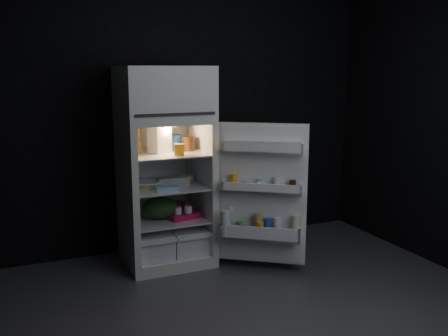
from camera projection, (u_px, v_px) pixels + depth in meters
name	position (u px, v px, depth m)	size (l,w,h in m)	color
floor	(254.00, 318.00, 3.57)	(4.00, 3.40, 0.00)	#49494E
wall_back	(176.00, 111.00, 4.84)	(4.00, 0.00, 2.70)	black
refrigerator	(164.00, 159.00, 4.48)	(0.76, 0.71, 1.78)	white
fridge_door	(262.00, 196.00, 4.27)	(0.70, 0.57, 1.22)	white
milk_jug	(159.00, 139.00, 4.39)	(0.16, 0.16, 0.24)	white
mayo_jar	(175.00, 143.00, 4.54)	(0.11, 0.11, 0.14)	#1D4D9E
jam_jar	(189.00, 144.00, 4.51)	(0.11, 0.11, 0.13)	black
amber_bottle	(135.00, 141.00, 4.37)	(0.09, 0.09, 0.22)	#A95D1B
small_carton	(179.00, 150.00, 4.26)	(0.08, 0.06, 0.10)	orange
egg_carton	(173.00, 181.00, 4.50)	(0.28, 0.11, 0.07)	#9C978E
pie	(147.00, 184.00, 4.45)	(0.27, 0.27, 0.04)	tan
flat_package	(167.00, 189.00, 4.28)	(0.19, 0.09, 0.04)	#8CB9D9
wrapped_pkg	(185.00, 178.00, 4.69)	(0.13, 0.11, 0.05)	#EDE3C2
produce_bag	(161.00, 208.00, 4.50)	(0.34, 0.29, 0.20)	#193815
yogurt_tray	(184.00, 216.00, 4.51)	(0.29, 0.15, 0.05)	#BB1046
small_can_red	(180.00, 205.00, 4.79)	(0.06, 0.06, 0.09)	#BB1046
small_can_silver	(185.00, 206.00, 4.76)	(0.06, 0.06, 0.09)	silver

